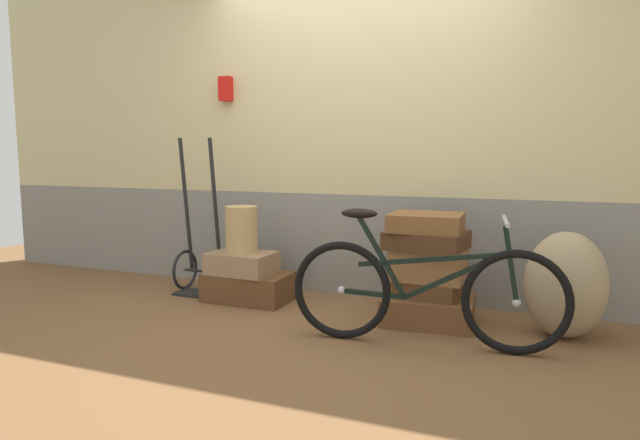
{
  "coord_description": "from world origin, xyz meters",
  "views": [
    {
      "loc": [
        1.32,
        -3.34,
        1.14
      ],
      "look_at": [
        -0.11,
        0.17,
        0.67
      ],
      "focal_mm": 30.78,
      "sensor_mm": 36.0,
      "label": 1
    }
  ],
  "objects_px": {
    "suitcase_1": "(242,263)",
    "suitcase_3": "(427,287)",
    "suitcase_5": "(427,240)",
    "suitcase_0": "(249,287)",
    "suitcase_4": "(429,264)",
    "luggage_trolley": "(201,258)",
    "burlap_sack": "(565,285)",
    "wicker_basket": "(242,229)",
    "suitcase_2": "(428,309)",
    "suitcase_6": "(426,222)",
    "bicycle": "(424,292)"
  },
  "relations": [
    {
      "from": "suitcase_2",
      "to": "suitcase_6",
      "type": "distance_m",
      "value": 0.59
    },
    {
      "from": "suitcase_0",
      "to": "wicker_basket",
      "type": "relative_size",
      "value": 1.81
    },
    {
      "from": "bicycle",
      "to": "burlap_sack",
      "type": "bearing_deg",
      "value": 31.93
    },
    {
      "from": "suitcase_5",
      "to": "luggage_trolley",
      "type": "relative_size",
      "value": 0.4
    },
    {
      "from": "suitcase_6",
      "to": "bicycle",
      "type": "bearing_deg",
      "value": -81.09
    },
    {
      "from": "suitcase_1",
      "to": "suitcase_2",
      "type": "height_order",
      "value": "suitcase_1"
    },
    {
      "from": "suitcase_1",
      "to": "wicker_basket",
      "type": "xyz_separation_m",
      "value": [
        -0.0,
        0.0,
        0.26
      ]
    },
    {
      "from": "suitcase_5",
      "to": "bicycle",
      "type": "height_order",
      "value": "bicycle"
    },
    {
      "from": "suitcase_5",
      "to": "suitcase_6",
      "type": "distance_m",
      "value": 0.12
    },
    {
      "from": "suitcase_2",
      "to": "suitcase_5",
      "type": "relative_size",
      "value": 1.18
    },
    {
      "from": "suitcase_0",
      "to": "suitcase_5",
      "type": "relative_size",
      "value": 1.28
    },
    {
      "from": "wicker_basket",
      "to": "bicycle",
      "type": "relative_size",
      "value": 0.22
    },
    {
      "from": "suitcase_0",
      "to": "burlap_sack",
      "type": "xyz_separation_m",
      "value": [
        2.23,
        -0.01,
        0.22
      ]
    },
    {
      "from": "suitcase_0",
      "to": "suitcase_5",
      "type": "distance_m",
      "value": 1.45
    },
    {
      "from": "luggage_trolley",
      "to": "burlap_sack",
      "type": "bearing_deg",
      "value": -2.47
    },
    {
      "from": "burlap_sack",
      "to": "suitcase_3",
      "type": "bearing_deg",
      "value": 179.09
    },
    {
      "from": "suitcase_1",
      "to": "suitcase_6",
      "type": "xyz_separation_m",
      "value": [
        1.41,
        0.01,
        0.38
      ]
    },
    {
      "from": "suitcase_0",
      "to": "suitcase_1",
      "type": "relative_size",
      "value": 1.31
    },
    {
      "from": "suitcase_1",
      "to": "suitcase_3",
      "type": "distance_m",
      "value": 1.42
    },
    {
      "from": "wicker_basket",
      "to": "luggage_trolley",
      "type": "xyz_separation_m",
      "value": [
        -0.46,
        0.13,
        -0.28
      ]
    },
    {
      "from": "suitcase_4",
      "to": "bicycle",
      "type": "distance_m",
      "value": 0.49
    },
    {
      "from": "suitcase_0",
      "to": "luggage_trolley",
      "type": "height_order",
      "value": "luggage_trolley"
    },
    {
      "from": "suitcase_5",
      "to": "suitcase_6",
      "type": "height_order",
      "value": "suitcase_6"
    },
    {
      "from": "suitcase_4",
      "to": "suitcase_5",
      "type": "bearing_deg",
      "value": -138.24
    },
    {
      "from": "suitcase_0",
      "to": "suitcase_4",
      "type": "xyz_separation_m",
      "value": [
        1.39,
        -0.01,
        0.29
      ]
    },
    {
      "from": "luggage_trolley",
      "to": "burlap_sack",
      "type": "height_order",
      "value": "luggage_trolley"
    },
    {
      "from": "suitcase_1",
      "to": "suitcase_3",
      "type": "xyz_separation_m",
      "value": [
        1.42,
        0.03,
        -0.06
      ]
    },
    {
      "from": "suitcase_1",
      "to": "suitcase_5",
      "type": "height_order",
      "value": "suitcase_5"
    },
    {
      "from": "suitcase_2",
      "to": "bicycle",
      "type": "bearing_deg",
      "value": -86.5
    },
    {
      "from": "suitcase_5",
      "to": "suitcase_0",
      "type": "bearing_deg",
      "value": -174.79
    },
    {
      "from": "suitcase_0",
      "to": "burlap_sack",
      "type": "distance_m",
      "value": 2.25
    },
    {
      "from": "burlap_sack",
      "to": "suitcase_6",
      "type": "bearing_deg",
      "value": -179.53
    },
    {
      "from": "suitcase_2",
      "to": "suitcase_6",
      "type": "height_order",
      "value": "suitcase_6"
    },
    {
      "from": "suitcase_5",
      "to": "luggage_trolley",
      "type": "xyz_separation_m",
      "value": [
        -1.88,
        0.13,
        -0.28
      ]
    },
    {
      "from": "wicker_basket",
      "to": "luggage_trolley",
      "type": "relative_size",
      "value": 0.28
    },
    {
      "from": "suitcase_3",
      "to": "wicker_basket",
      "type": "distance_m",
      "value": 1.45
    },
    {
      "from": "suitcase_5",
      "to": "suitcase_1",
      "type": "bearing_deg",
      "value": -173.57
    },
    {
      "from": "suitcase_5",
      "to": "wicker_basket",
      "type": "bearing_deg",
      "value": -173.65
    },
    {
      "from": "wicker_basket",
      "to": "luggage_trolley",
      "type": "distance_m",
      "value": 0.56
    },
    {
      "from": "suitcase_1",
      "to": "burlap_sack",
      "type": "distance_m",
      "value": 2.27
    },
    {
      "from": "suitcase_4",
      "to": "bicycle",
      "type": "xyz_separation_m",
      "value": [
        0.07,
        -0.48,
        -0.07
      ]
    },
    {
      "from": "suitcase_3",
      "to": "wicker_basket",
      "type": "relative_size",
      "value": 1.25
    },
    {
      "from": "suitcase_6",
      "to": "luggage_trolley",
      "type": "relative_size",
      "value": 0.37
    },
    {
      "from": "suitcase_0",
      "to": "suitcase_1",
      "type": "height_order",
      "value": "suitcase_1"
    },
    {
      "from": "suitcase_6",
      "to": "wicker_basket",
      "type": "distance_m",
      "value": 1.41
    },
    {
      "from": "bicycle",
      "to": "suitcase_0",
      "type": "bearing_deg",
      "value": 161.2
    },
    {
      "from": "wicker_basket",
      "to": "bicycle",
      "type": "xyz_separation_m",
      "value": [
        1.5,
        -0.47,
        -0.23
      ]
    },
    {
      "from": "suitcase_1",
      "to": "suitcase_5",
      "type": "xyz_separation_m",
      "value": [
        1.41,
        0.0,
        0.26
      ]
    },
    {
      "from": "suitcase_2",
      "to": "suitcase_4",
      "type": "xyz_separation_m",
      "value": [
        -0.01,
        0.02,
        0.31
      ]
    },
    {
      "from": "wicker_basket",
      "to": "luggage_trolley",
      "type": "height_order",
      "value": "luggage_trolley"
    }
  ]
}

